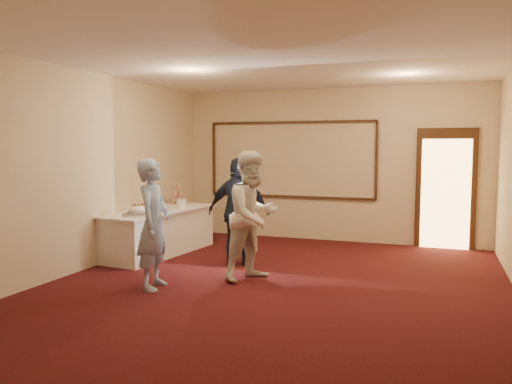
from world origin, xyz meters
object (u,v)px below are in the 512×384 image
Objects in this scene: plate_stack_a at (156,204)px; guest at (239,212)px; man at (154,224)px; buffet_table at (159,232)px; pavlova_tray at (138,211)px; cupcake_stand at (177,196)px; tart at (160,210)px; woman at (253,216)px; plate_stack_b at (182,203)px.

guest is (1.69, -0.32, -0.01)m from plate_stack_a.
man reaches higher than guest.
pavlova_tray is at bearing -81.38° from buffet_table.
cupcake_stand is 2.11m from guest.
guest is at bearing -34.25° from cupcake_stand.
tart is (0.24, -0.27, -0.06)m from plate_stack_a.
cupcake_stand is 2.13× the size of plate_stack_a.
buffet_table is 1.70m from guest.
tart is at bearing -52.56° from buffet_table.
woman is at bearing -25.57° from buffet_table.
buffet_table is 7.92× the size of tart.
cupcake_stand is at bearing 93.60° from plate_stack_a.
cupcake_stand reaches higher than tart.
tart is (0.05, 0.59, -0.05)m from pavlova_tray.
cupcake_stand is 3.04m from man.
pavlova_tray is 1.59m from guest.
tart is at bearing -8.21° from guest.
man reaches higher than tart.
pavlova_tray is at bearing 111.26° from woman.
guest is (0.55, 1.61, -0.01)m from man.
cupcake_stand is 1.38× the size of tart.
guest reaches higher than buffet_table.
buffet_table is 0.50m from tart.
plate_stack_a is at bearing 145.17° from buffet_table.
man reaches higher than buffet_table.
cupcake_stand reaches higher than plate_stack_b.
buffet_table is 12.21× the size of plate_stack_a.
plate_stack_a reaches higher than tart.
buffet_table is at bearing -81.96° from cupcake_stand.
man reaches higher than plate_stack_a.
woman is at bearing -40.55° from cupcake_stand.
woman reaches higher than buffet_table.
woman reaches higher than man.
man is (0.84, -2.30, 0.00)m from plate_stack_b.
cupcake_stand is 0.26× the size of guest.
tart is 0.19× the size of guest.
woman reaches higher than cupcake_stand.
pavlova_tray is 0.31× the size of man.
pavlova_tray is at bearing -77.07° from plate_stack_a.
guest is at bearing -9.57° from buffet_table.
pavlova_tray is 1.68× the size of tart.
man is at bearing 156.01° from woman.
plate_stack_a is at bearing 91.40° from woman.
tart is 1.45m from guest.
buffet_table is 1.38× the size of woman.
buffet_table is 2.21m from man.
man is at bearing 64.89° from guest.
cupcake_stand is at bearing 104.71° from tart.
plate_stack_b is at bearing 85.15° from pavlova_tray.
man is 1.01× the size of guest.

